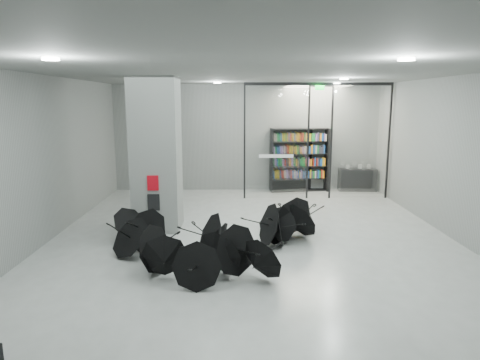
{
  "coord_description": "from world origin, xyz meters",
  "views": [
    {
      "loc": [
        -0.42,
        -9.2,
        3.39
      ],
      "look_at": [
        -0.3,
        1.5,
        1.4
      ],
      "focal_mm": 31.96,
      "sensor_mm": 36.0,
      "label": 1
    }
  ],
  "objects_px": {
    "column": "(156,154)",
    "shop_counter": "(357,179)",
    "bookshelf": "(299,160)",
    "umbrella_cluster": "(222,243)"
  },
  "relations": [
    {
      "from": "column",
      "to": "shop_counter",
      "type": "height_order",
      "value": "column"
    },
    {
      "from": "column",
      "to": "bookshelf",
      "type": "bearing_deg",
      "value": 46.59
    },
    {
      "from": "column",
      "to": "shop_counter",
      "type": "bearing_deg",
      "value": 35.47
    },
    {
      "from": "shop_counter",
      "to": "umbrella_cluster",
      "type": "bearing_deg",
      "value": -120.8
    },
    {
      "from": "bookshelf",
      "to": "shop_counter",
      "type": "relative_size",
      "value": 1.68
    },
    {
      "from": "bookshelf",
      "to": "umbrella_cluster",
      "type": "distance_m",
      "value": 7.51
    },
    {
      "from": "column",
      "to": "umbrella_cluster",
      "type": "relative_size",
      "value": 0.7
    },
    {
      "from": "bookshelf",
      "to": "shop_counter",
      "type": "distance_m",
      "value": 2.37
    },
    {
      "from": "column",
      "to": "shop_counter",
      "type": "xyz_separation_m",
      "value": [
        6.73,
        4.8,
        -1.57
      ]
    },
    {
      "from": "column",
      "to": "umbrella_cluster",
      "type": "bearing_deg",
      "value": -51.04
    }
  ]
}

